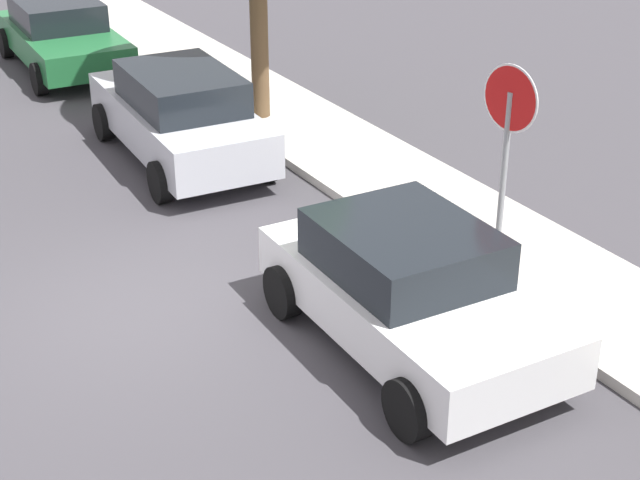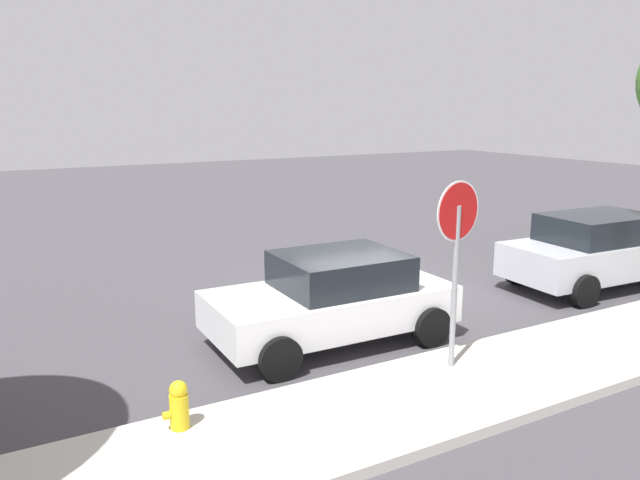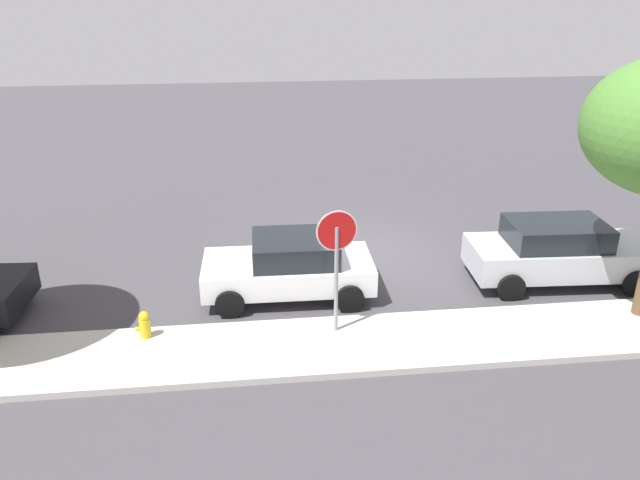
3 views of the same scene
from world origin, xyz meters
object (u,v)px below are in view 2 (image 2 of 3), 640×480
(parked_car_white, at_px, (333,297))
(stop_sign, at_px, (457,243))
(fire_hydrant, at_px, (179,410))
(parked_car_silver, at_px, (601,250))

(parked_car_white, bearing_deg, stop_sign, 112.59)
(stop_sign, xyz_separation_m, parked_car_white, (0.80, -1.93, -1.19))
(parked_car_white, bearing_deg, fire_hydrant, 29.75)
(stop_sign, distance_m, fire_hydrant, 4.18)
(fire_hydrant, bearing_deg, parked_car_silver, -169.87)
(parked_car_silver, distance_m, fire_hydrant, 9.74)
(parked_car_white, relative_size, parked_car_silver, 0.88)
(stop_sign, relative_size, parked_car_white, 0.71)
(parked_car_silver, bearing_deg, stop_sign, 18.34)
(stop_sign, bearing_deg, parked_car_white, -67.41)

